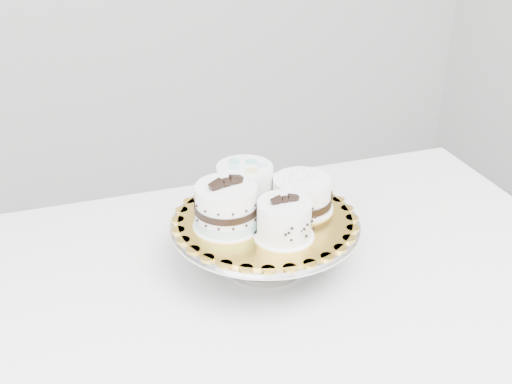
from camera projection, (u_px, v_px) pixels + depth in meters
name	position (u px, v px, depth m)	size (l,w,h in m)	color
table	(273.00, 316.00, 1.17)	(1.32, 0.97, 0.75)	white
cake_stand	(265.00, 234.00, 1.16)	(0.34, 0.34, 0.09)	gray
cake_board	(265.00, 219.00, 1.14)	(0.31, 0.31, 0.00)	gold
cake_swirl	(284.00, 220.00, 1.07)	(0.10, 0.10, 0.08)	white
cake_banded	(227.00, 208.00, 1.10)	(0.12, 0.12, 0.10)	white
cake_dots	(245.00, 184.00, 1.17)	(0.13, 0.13, 0.08)	white
cake_ribbon	(302.00, 195.00, 1.16)	(0.12, 0.12, 0.06)	white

